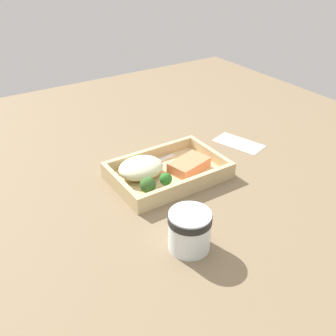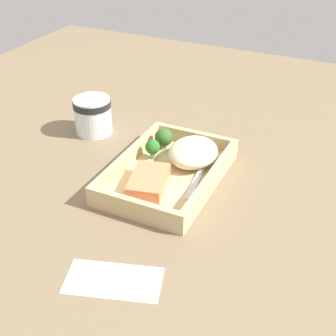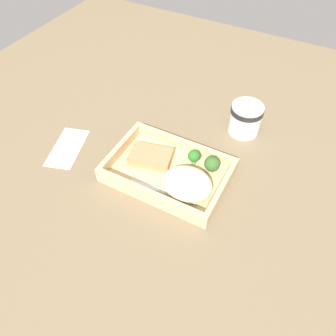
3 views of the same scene
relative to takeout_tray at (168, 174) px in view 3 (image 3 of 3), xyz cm
name	(u,v)px [view 3 (image 3 of 3)]	position (x,y,z in cm)	size (l,w,h in cm)	color
ground_plane	(168,178)	(0.00, 0.00, -1.60)	(160.00, 160.00, 2.00)	#766348
takeout_tray	(168,174)	(0.00, 0.00, 0.00)	(27.98, 18.77, 1.20)	tan
tray_rim	(168,168)	(0.00, 0.00, 2.04)	(27.98, 18.77, 2.89)	tan
salmon_fillet	(151,157)	(-5.45, 1.38, 1.90)	(10.02, 6.26, 2.60)	#E97F53
mashed_potatoes	(187,183)	(6.25, -2.56, 2.90)	(11.37, 9.55, 4.60)	beige
broccoli_floret_1	(194,156)	(4.14, 5.40, 3.08)	(3.01, 3.01, 4.13)	#759758
broccoli_floret_2	(212,164)	(8.86, 5.20, 3.03)	(3.78, 3.78, 4.41)	#88A161
fork	(168,193)	(2.85, -5.49, 0.82)	(15.88, 3.81, 0.44)	silver
paper_cup	(246,117)	(10.43, 23.63, 3.98)	(8.46, 8.46, 8.20)	white
receipt_slip	(67,148)	(-27.33, -4.07, -0.48)	(7.01, 14.14, 0.24)	white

